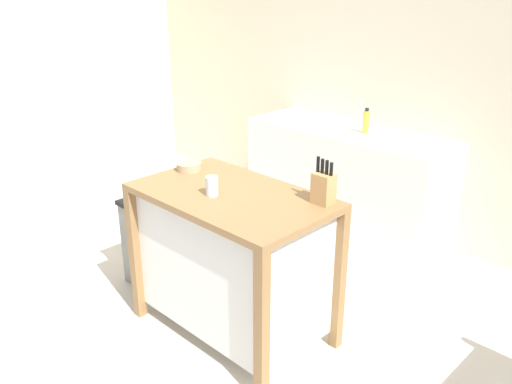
{
  "coord_description": "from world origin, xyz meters",
  "views": [
    {
      "loc": [
        2.29,
        -1.8,
        2.06
      ],
      "look_at": [
        0.21,
        0.32,
        0.87
      ],
      "focal_mm": 37.82,
      "sensor_mm": 36.0,
      "label": 1
    }
  ],
  "objects_px": {
    "trash_bin": "(150,243)",
    "bottle_dish_soap": "(366,122)",
    "drinking_cup": "(212,186)",
    "knife_block": "(324,187)",
    "bowl_ceramic_small": "(189,166)",
    "kitchen_island": "(232,257)",
    "sink_faucet": "(360,114)"
  },
  "relations": [
    {
      "from": "trash_bin",
      "to": "bottle_dish_soap",
      "type": "height_order",
      "value": "bottle_dish_soap"
    },
    {
      "from": "drinking_cup",
      "to": "trash_bin",
      "type": "relative_size",
      "value": 0.18
    },
    {
      "from": "drinking_cup",
      "to": "bottle_dish_soap",
      "type": "xyz_separation_m",
      "value": [
        -0.16,
        1.76,
        0.02
      ]
    },
    {
      "from": "knife_block",
      "to": "bowl_ceramic_small",
      "type": "relative_size",
      "value": 1.62
    },
    {
      "from": "drinking_cup",
      "to": "trash_bin",
      "type": "xyz_separation_m",
      "value": [
        -0.77,
        0.07,
        -0.66
      ]
    },
    {
      "from": "kitchen_island",
      "to": "bowl_ceramic_small",
      "type": "xyz_separation_m",
      "value": [
        -0.47,
        0.08,
        0.43
      ]
    },
    {
      "from": "trash_bin",
      "to": "sink_faucet",
      "type": "bearing_deg",
      "value": 76.11
    },
    {
      "from": "kitchen_island",
      "to": "bowl_ceramic_small",
      "type": "height_order",
      "value": "bowl_ceramic_small"
    },
    {
      "from": "sink_faucet",
      "to": "bottle_dish_soap",
      "type": "distance_m",
      "value": 0.21
    },
    {
      "from": "bowl_ceramic_small",
      "to": "bottle_dish_soap",
      "type": "distance_m",
      "value": 1.6
    },
    {
      "from": "bowl_ceramic_small",
      "to": "knife_block",
      "type": "bearing_deg",
      "value": 10.22
    },
    {
      "from": "sink_faucet",
      "to": "bottle_dish_soap",
      "type": "height_order",
      "value": "sink_faucet"
    },
    {
      "from": "kitchen_island",
      "to": "bowl_ceramic_small",
      "type": "relative_size",
      "value": 7.37
    },
    {
      "from": "bottle_dish_soap",
      "to": "trash_bin",
      "type": "bearing_deg",
      "value": -109.69
    },
    {
      "from": "kitchen_island",
      "to": "sink_faucet",
      "type": "relative_size",
      "value": 5.26
    },
    {
      "from": "knife_block",
      "to": "sink_faucet",
      "type": "xyz_separation_m",
      "value": [
        -0.83,
        1.55,
        -0.01
      ]
    },
    {
      "from": "kitchen_island",
      "to": "knife_block",
      "type": "bearing_deg",
      "value": 28.44
    },
    {
      "from": "bowl_ceramic_small",
      "to": "trash_bin",
      "type": "relative_size",
      "value": 0.25
    },
    {
      "from": "knife_block",
      "to": "trash_bin",
      "type": "relative_size",
      "value": 0.4
    },
    {
      "from": "kitchen_island",
      "to": "bowl_ceramic_small",
      "type": "bearing_deg",
      "value": 170.42
    },
    {
      "from": "knife_block",
      "to": "trash_bin",
      "type": "bearing_deg",
      "value": -167.88
    },
    {
      "from": "bowl_ceramic_small",
      "to": "drinking_cup",
      "type": "relative_size",
      "value": 1.42
    },
    {
      "from": "drinking_cup",
      "to": "bottle_dish_soap",
      "type": "distance_m",
      "value": 1.76
    },
    {
      "from": "knife_block",
      "to": "bottle_dish_soap",
      "type": "distance_m",
      "value": 1.57
    },
    {
      "from": "knife_block",
      "to": "trash_bin",
      "type": "height_order",
      "value": "knife_block"
    },
    {
      "from": "knife_block",
      "to": "drinking_cup",
      "type": "relative_size",
      "value": 2.3
    },
    {
      "from": "kitchen_island",
      "to": "bottle_dish_soap",
      "type": "distance_m",
      "value": 1.74
    },
    {
      "from": "kitchen_island",
      "to": "sink_faucet",
      "type": "height_order",
      "value": "sink_faucet"
    },
    {
      "from": "knife_block",
      "to": "sink_faucet",
      "type": "distance_m",
      "value": 1.76
    },
    {
      "from": "drinking_cup",
      "to": "kitchen_island",
      "type": "bearing_deg",
      "value": 60.77
    },
    {
      "from": "bowl_ceramic_small",
      "to": "trash_bin",
      "type": "height_order",
      "value": "bowl_ceramic_small"
    },
    {
      "from": "knife_block",
      "to": "bowl_ceramic_small",
      "type": "bearing_deg",
      "value": -169.78
    }
  ]
}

